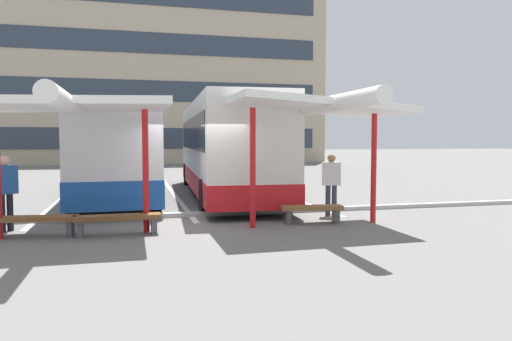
{
  "coord_description": "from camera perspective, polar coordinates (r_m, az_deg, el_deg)",
  "views": [
    {
      "loc": [
        -1.56,
        -12.54,
        2.12
      ],
      "look_at": [
        2.34,
        2.58,
        1.1
      ],
      "focal_mm": 33.8,
      "sensor_mm": 36.0,
      "label": 1
    }
  ],
  "objects": [
    {
      "name": "bench_0",
      "position": [
        11.56,
        -25.01,
        -5.47
      ],
      "size": [
        1.94,
        0.63,
        0.45
      ],
      "color": "brown",
      "rests_on": "ground"
    },
    {
      "name": "lane_stripe_1",
      "position": [
        19.18,
        -9.74,
        -2.66
      ],
      "size": [
        0.16,
        14.0,
        0.01
      ],
      "primitive_type": "cube",
      "color": "white",
      "rests_on": "ground"
    },
    {
      "name": "coach_bus_0",
      "position": [
        18.67,
        -16.27,
        1.96
      ],
      "size": [
        2.82,
        11.93,
        3.47
      ],
      "color": "silver",
      "rests_on": "ground"
    },
    {
      "name": "waiting_passenger_2",
      "position": [
        12.4,
        -27.54,
        -1.77
      ],
      "size": [
        0.54,
        0.47,
        1.75
      ],
      "color": "black",
      "rests_on": "ground"
    },
    {
      "name": "waiting_shelter_0",
      "position": [
        10.96,
        -21.05,
        7.02
      ],
      "size": [
        4.05,
        4.9,
        3.01
      ],
      "color": "red",
      "rests_on": "ground"
    },
    {
      "name": "bench_1",
      "position": [
        11.11,
        -16.06,
        -5.63
      ],
      "size": [
        1.88,
        0.46,
        0.45
      ],
      "color": "brown",
      "rests_on": "ground"
    },
    {
      "name": "coach_bus_1",
      "position": [
        18.15,
        -3.68,
        2.66
      ],
      "size": [
        3.21,
        12.12,
        3.79
      ],
      "color": "silver",
      "rests_on": "ground"
    },
    {
      "name": "lane_stripe_2",
      "position": [
        19.91,
        1.87,
        -2.37
      ],
      "size": [
        0.16,
        14.0,
        0.01
      ],
      "primitive_type": "cube",
      "color": "white",
      "rests_on": "ground"
    },
    {
      "name": "waiting_passenger_0",
      "position": [
        13.44,
        8.9,
        -1.09
      ],
      "size": [
        0.54,
        0.35,
        1.72
      ],
      "color": "#33384C",
      "rests_on": "ground"
    },
    {
      "name": "terminal_building",
      "position": [
        47.57,
        -12.67,
        10.79
      ],
      "size": [
        31.81,
        10.63,
        18.78
      ],
      "color": "tan",
      "rests_on": "ground"
    },
    {
      "name": "bench_2",
      "position": [
        12.22,
        6.65,
        -4.71
      ],
      "size": [
        1.58,
        0.63,
        0.45
      ],
      "color": "brown",
      "rests_on": "ground"
    },
    {
      "name": "platform_kerb",
      "position": [
        13.37,
        -7.64,
        -5.16
      ],
      "size": [
        44.0,
        0.24,
        0.12
      ],
      "primitive_type": "cube",
      "color": "#ADADA8",
      "rests_on": "ground"
    },
    {
      "name": "lane_stripe_0",
      "position": [
        19.27,
        -21.74,
        -2.84
      ],
      "size": [
        0.16,
        14.0,
        0.01
      ],
      "primitive_type": "cube",
      "color": "white",
      "rests_on": "ground"
    },
    {
      "name": "waiting_shelter_1",
      "position": [
        11.69,
        7.57,
        7.37
      ],
      "size": [
        4.18,
        4.7,
        3.16
      ],
      "color": "red",
      "rests_on": "ground"
    },
    {
      "name": "ground_plane",
      "position": [
        12.81,
        -7.32,
        -5.83
      ],
      "size": [
        160.0,
        160.0,
        0.0
      ],
      "primitive_type": "plane",
      "color": "slate"
    }
  ]
}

